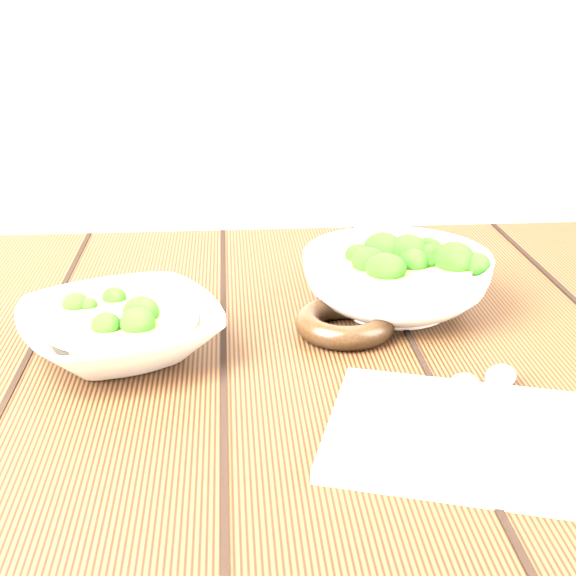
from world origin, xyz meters
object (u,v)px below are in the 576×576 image
(table, at_px, (245,439))
(soup_bowl_back, at_px, (396,279))
(soup_bowl_front, at_px, (121,329))
(napkin, at_px, (458,435))
(trivet, at_px, (345,323))

(table, height_order, soup_bowl_back, soup_bowl_back)
(soup_bowl_front, relative_size, napkin, 1.21)
(soup_bowl_front, xyz_separation_m, trivet, (0.24, 0.03, -0.01))
(trivet, height_order, napkin, trivet)
(soup_bowl_front, bearing_deg, napkin, -32.59)
(trivet, xyz_separation_m, napkin, (0.06, -0.22, -0.01))
(table, xyz_separation_m, soup_bowl_back, (0.18, 0.08, 0.16))
(trivet, bearing_deg, soup_bowl_back, 43.14)
(soup_bowl_front, bearing_deg, soup_bowl_back, 16.76)
(trivet, bearing_deg, napkin, -73.78)
(table, xyz_separation_m, soup_bowl_front, (-0.12, -0.01, 0.15))
(soup_bowl_back, distance_m, napkin, 0.28)
(soup_bowl_front, height_order, napkin, soup_bowl_front)
(table, relative_size, soup_bowl_back, 5.09)
(soup_bowl_front, distance_m, soup_bowl_back, 0.32)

